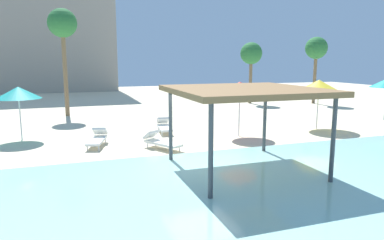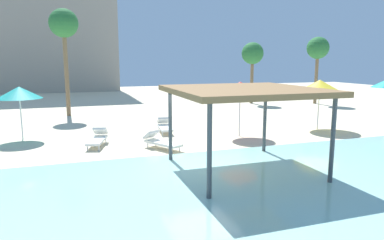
# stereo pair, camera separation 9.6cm
# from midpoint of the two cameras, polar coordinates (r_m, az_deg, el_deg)

# --- Properties ---
(ground_plane) EXTENTS (80.00, 80.00, 0.00)m
(ground_plane) POSITION_cam_midpoint_polar(r_m,az_deg,el_deg) (12.99, 1.33, -7.14)
(ground_plane) COLOR beige
(lagoon_water) EXTENTS (44.00, 13.50, 0.04)m
(lagoon_water) POSITION_cam_midpoint_polar(r_m,az_deg,el_deg) (8.59, 14.09, -16.40)
(lagoon_water) COLOR #99D1C6
(lagoon_water) RESTS_ON ground
(shade_pavilion) EXTENTS (4.71, 4.71, 2.86)m
(shade_pavilion) POSITION_cam_midpoint_polar(r_m,az_deg,el_deg) (11.81, 8.29, 4.42)
(shade_pavilion) COLOR #42474C
(shade_pavilion) RESTS_ON ground
(beach_umbrella_teal_1) EXTENTS (2.05, 2.05, 2.55)m
(beach_umbrella_teal_1) POSITION_cam_midpoint_polar(r_m,az_deg,el_deg) (18.39, -26.55, 3.99)
(beach_umbrella_teal_1) COLOR silver
(beach_umbrella_teal_1) RESTS_ON ground
(beach_umbrella_yellow_4) EXTENTS (2.50, 2.50, 2.73)m
(beach_umbrella_yellow_4) POSITION_cam_midpoint_polar(r_m,az_deg,el_deg) (20.39, 19.81, 5.21)
(beach_umbrella_yellow_4) COLOR silver
(beach_umbrella_yellow_4) RESTS_ON ground
(beach_umbrella_red_6) EXTENTS (2.00, 2.00, 2.73)m
(beach_umbrella_red_6) POSITION_cam_midpoint_polar(r_m,az_deg,el_deg) (17.50, 7.62, 5.29)
(beach_umbrella_red_6) COLOR silver
(beach_umbrella_red_6) RESTS_ON ground
(lounge_chair_1) EXTENTS (0.80, 1.95, 0.74)m
(lounge_chair_1) POSITION_cam_midpoint_polar(r_m,az_deg,el_deg) (18.60, -4.70, -1.00)
(lounge_chair_1) COLOR white
(lounge_chair_1) RESTS_ON ground
(lounge_chair_3) EXTENTS (1.11, 1.99, 0.74)m
(lounge_chair_3) POSITION_cam_midpoint_polar(r_m,az_deg,el_deg) (16.21, -15.30, -2.89)
(lounge_chair_3) COLOR white
(lounge_chair_3) RESTS_ON ground
(lounge_chair_4) EXTENTS (1.47, 1.94, 0.74)m
(lounge_chair_4) POSITION_cam_midpoint_polar(r_m,az_deg,el_deg) (15.15, -5.35, -3.45)
(lounge_chair_4) COLOR white
(lounge_chair_4) RESTS_ON ground
(palm_tree_0) EXTENTS (1.90, 1.90, 5.34)m
(palm_tree_0) POSITION_cam_midpoint_polar(r_m,az_deg,el_deg) (31.52, 9.52, 10.47)
(palm_tree_0) COLOR brown
(palm_tree_0) RESTS_ON ground
(palm_tree_1) EXTENTS (1.90, 1.90, 5.79)m
(palm_tree_1) POSITION_cam_midpoint_polar(r_m,az_deg,el_deg) (32.83, 19.48, 10.77)
(palm_tree_1) COLOR brown
(palm_tree_1) RESTS_ON ground
(palm_tree_2) EXTENTS (1.90, 1.90, 7.15)m
(palm_tree_2) POSITION_cam_midpoint_polar(r_m,az_deg,el_deg) (25.44, -20.43, 14.11)
(palm_tree_2) COLOR brown
(palm_tree_2) RESTS_ON ground
(hotel_block_0) EXTENTS (20.67, 8.87, 20.75)m
(hotel_block_0) POSITION_cam_midpoint_polar(r_m,az_deg,el_deg) (49.33, -25.56, 16.43)
(hotel_block_0) COLOR #9E9384
(hotel_block_0) RESTS_ON ground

